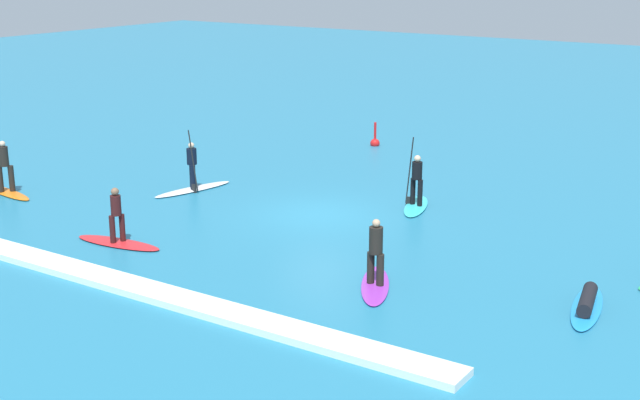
{
  "coord_description": "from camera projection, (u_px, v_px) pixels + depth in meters",
  "views": [
    {
      "loc": [
        14.94,
        -22.64,
        8.25
      ],
      "look_at": [
        0.0,
        0.0,
        0.5
      ],
      "focal_mm": 48.95,
      "sensor_mm": 36.0,
      "label": 1
    }
  ],
  "objects": [
    {
      "name": "surfer_on_orange_board",
      "position": [
        6.0,
        179.0,
        30.7
      ],
      "size": [
        3.03,
        1.15,
        1.9
      ],
      "rotation": [
        0.0,
        0.0,
        2.95
      ],
      "color": "orange",
      "rests_on": "ground_plane"
    },
    {
      "name": "surfer_on_blue_board",
      "position": [
        587.0,
        303.0,
        20.85
      ],
      "size": [
        1.26,
        3.09,
        0.43
      ],
      "rotation": [
        0.0,
        0.0,
        1.77
      ],
      "color": "#1E8CD1",
      "rests_on": "ground_plane"
    },
    {
      "name": "surfer_on_teal_board",
      "position": [
        416.0,
        194.0,
        29.04
      ],
      "size": [
        1.52,
        2.7,
        2.37
      ],
      "rotation": [
        0.0,
        0.0,
        1.9
      ],
      "color": "#33C6CC",
      "rests_on": "ground_plane"
    },
    {
      "name": "surfer_on_red_board",
      "position": [
        118.0,
        231.0,
        25.4
      ],
      "size": [
        2.98,
        1.08,
        1.71
      ],
      "rotation": [
        0.0,
        0.0,
        0.12
      ],
      "color": "red",
      "rests_on": "ground_plane"
    },
    {
      "name": "marker_buoy",
      "position": [
        375.0,
        142.0,
        38.38
      ],
      "size": [
        0.42,
        0.42,
        1.15
      ],
      "color": "red",
      "rests_on": "ground_plane"
    },
    {
      "name": "wave_crest",
      "position": [
        143.0,
        289.0,
        21.85
      ],
      "size": [
        17.49,
        0.9,
        0.18
      ],
      "primitive_type": "cube",
      "color": "white",
      "rests_on": "ground_plane"
    },
    {
      "name": "surfer_on_purple_board",
      "position": [
        375.0,
        268.0,
        22.13
      ],
      "size": [
        1.93,
        2.78,
        1.81
      ],
      "rotation": [
        0.0,
        0.0,
        2.06
      ],
      "color": "purple",
      "rests_on": "ground_plane"
    },
    {
      "name": "ground_plane",
      "position": [
        320.0,
        215.0,
        28.35
      ],
      "size": [
        120.0,
        120.0,
        0.0
      ],
      "primitive_type": "plane",
      "color": "teal",
      "rests_on": "ground"
    },
    {
      "name": "surfer_on_white_board",
      "position": [
        193.0,
        178.0,
        31.11
      ],
      "size": [
        1.32,
        3.27,
        2.25
      ],
      "rotation": [
        0.0,
        0.0,
        4.49
      ],
      "color": "white",
      "rests_on": "ground_plane"
    }
  ]
}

